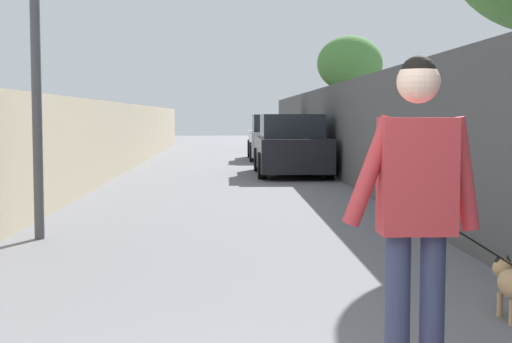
{
  "coord_description": "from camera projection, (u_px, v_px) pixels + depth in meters",
  "views": [
    {
      "loc": [
        -2.4,
        -0.05,
        1.51
      ],
      "look_at": [
        4.37,
        -0.3,
        1.0
      ],
      "focal_mm": 52.6,
      "sensor_mm": 36.0,
      "label": 1
    }
  ],
  "objects": [
    {
      "name": "fence_right",
      "position": [
        371.0,
        135.0,
        14.48
      ],
      "size": [
        48.0,
        0.3,
        2.28
      ],
      "primitive_type": "cube",
      "color": "#4C4C4C",
      "rests_on": "ground"
    },
    {
      "name": "tree_right_mid",
      "position": [
        350.0,
        65.0,
        21.35
      ],
      "size": [
        1.87,
        1.87,
        3.78
      ],
      "color": "#473523",
      "rests_on": "ground"
    },
    {
      "name": "car_far",
      "position": [
        275.0,
        139.0,
        25.61
      ],
      "size": [
        3.87,
        1.8,
        1.54
      ],
      "color": "silver",
      "rests_on": "ground"
    },
    {
      "name": "car_near",
      "position": [
        291.0,
        147.0,
        19.02
      ],
      "size": [
        4.12,
        1.8,
        1.54
      ],
      "color": "black",
      "rests_on": "ground"
    },
    {
      "name": "person_skateboarder",
      "position": [
        417.0,
        196.0,
        3.82
      ],
      "size": [
        0.22,
        0.71,
        1.73
      ],
      "color": "#333859",
      "rests_on": "skateboard"
    },
    {
      "name": "ground_plane",
      "position": [
        226.0,
        184.0,
        16.45
      ],
      "size": [
        80.0,
        80.0,
        0.0
      ],
      "primitive_type": "plane",
      "color": "slate"
    },
    {
      "name": "dog",
      "position": [
        512.0,
        283.0,
        5.53
      ],
      "size": [
        1.91,
        1.26,
        1.06
      ],
      "color": "tan",
      "rests_on": "ground"
    },
    {
      "name": "wall_left",
      "position": [
        78.0,
        146.0,
        14.28
      ],
      "size": [
        48.0,
        0.3,
        1.83
      ],
      "primitive_type": "cube",
      "color": "tan",
      "rests_on": "ground"
    }
  ]
}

